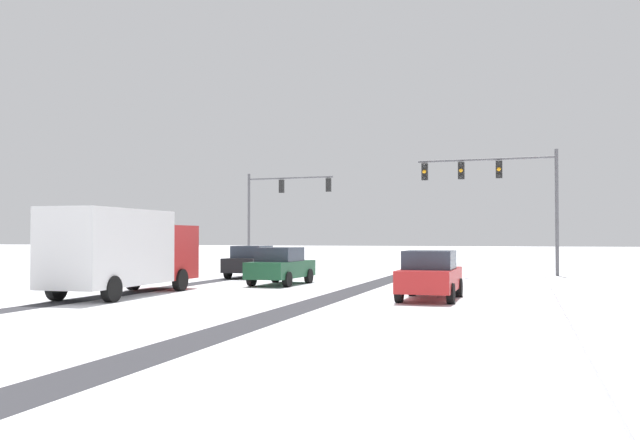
{
  "coord_description": "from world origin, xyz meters",
  "views": [
    {
      "loc": [
        8.39,
        -4.56,
        2.07
      ],
      "look_at": [
        0.0,
        23.4,
        2.8
      ],
      "focal_mm": 38.13,
      "sensor_mm": 36.0,
      "label": 1
    }
  ],
  "objects_px": {
    "car_black_lead": "(253,262)",
    "car_dark_green_second": "(281,266)",
    "traffic_signal_near_right": "(498,184)",
    "car_red_third": "(430,275)",
    "box_truck_delivery": "(124,249)",
    "traffic_signal_far_left": "(278,199)"
  },
  "relations": [
    {
      "from": "car_dark_green_second",
      "to": "car_red_third",
      "type": "height_order",
      "value": "same"
    },
    {
      "from": "traffic_signal_far_left",
      "to": "box_truck_delivery",
      "type": "bearing_deg",
      "value": -83.41
    },
    {
      "from": "car_black_lead",
      "to": "car_red_third",
      "type": "height_order",
      "value": "same"
    },
    {
      "from": "traffic_signal_far_left",
      "to": "car_dark_green_second",
      "type": "bearing_deg",
      "value": -69.23
    },
    {
      "from": "traffic_signal_far_left",
      "to": "car_red_third",
      "type": "height_order",
      "value": "traffic_signal_far_left"
    },
    {
      "from": "box_truck_delivery",
      "to": "car_dark_green_second",
      "type": "bearing_deg",
      "value": 62.41
    },
    {
      "from": "car_dark_green_second",
      "to": "car_red_third",
      "type": "bearing_deg",
      "value": -36.07
    },
    {
      "from": "traffic_signal_near_right",
      "to": "traffic_signal_far_left",
      "type": "bearing_deg",
      "value": 152.64
    },
    {
      "from": "traffic_signal_far_left",
      "to": "car_dark_green_second",
      "type": "xyz_separation_m",
      "value": [
        6.12,
        -16.14,
        -3.84
      ]
    },
    {
      "from": "traffic_signal_far_left",
      "to": "traffic_signal_near_right",
      "type": "bearing_deg",
      "value": -27.36
    },
    {
      "from": "traffic_signal_near_right",
      "to": "traffic_signal_far_left",
      "type": "relative_size",
      "value": 1.09
    },
    {
      "from": "traffic_signal_near_right",
      "to": "car_red_third",
      "type": "xyz_separation_m",
      "value": [
        -1.75,
        -13.58,
        -4.01
      ]
    },
    {
      "from": "traffic_signal_near_right",
      "to": "car_red_third",
      "type": "distance_m",
      "value": 14.26
    },
    {
      "from": "car_red_third",
      "to": "traffic_signal_near_right",
      "type": "bearing_deg",
      "value": 82.66
    },
    {
      "from": "car_black_lead",
      "to": "car_red_third",
      "type": "relative_size",
      "value": 1.0
    },
    {
      "from": "traffic_signal_near_right",
      "to": "car_red_third",
      "type": "bearing_deg",
      "value": -97.34
    },
    {
      "from": "traffic_signal_far_left",
      "to": "box_truck_delivery",
      "type": "distance_m",
      "value": 23.16
    },
    {
      "from": "car_black_lead",
      "to": "car_dark_green_second",
      "type": "distance_m",
      "value": 5.48
    },
    {
      "from": "traffic_signal_far_left",
      "to": "car_red_third",
      "type": "bearing_deg",
      "value": -58.16
    },
    {
      "from": "traffic_signal_far_left",
      "to": "car_red_third",
      "type": "relative_size",
      "value": 1.58
    },
    {
      "from": "traffic_signal_near_right",
      "to": "car_black_lead",
      "type": "xyz_separation_m",
      "value": [
        -12.03,
        -3.9,
        -4.01
      ]
    },
    {
      "from": "traffic_signal_near_right",
      "to": "box_truck_delivery",
      "type": "xyz_separation_m",
      "value": [
        -12.36,
        -15.05,
        -3.19
      ]
    }
  ]
}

